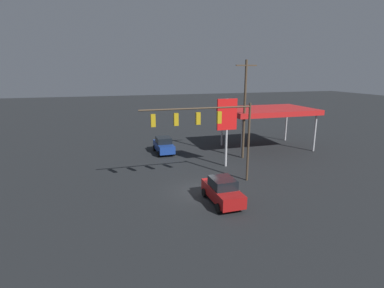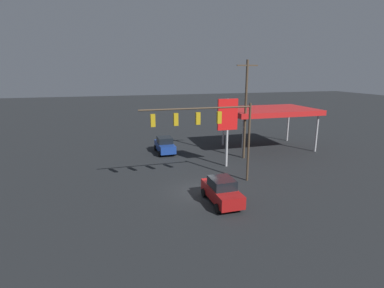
{
  "view_description": "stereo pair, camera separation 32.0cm",
  "coord_description": "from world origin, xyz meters",
  "px_view_note": "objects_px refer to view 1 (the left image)",
  "views": [
    {
      "loc": [
        7.11,
        21.85,
        9.67
      ],
      "look_at": [
        0.0,
        -2.0,
        3.54
      ],
      "focal_mm": 28.0,
      "sensor_mm": 36.0,
      "label": 1
    },
    {
      "loc": [
        6.8,
        21.94,
        9.67
      ],
      "look_at": [
        0.0,
        -2.0,
        3.54
      ],
      "focal_mm": 28.0,
      "sensor_mm": 36.0,
      "label": 2
    }
  ],
  "objects_px": {
    "utility_pole": "(245,108)",
    "sedan_far": "(164,145)",
    "sedan_waiting": "(222,191)",
    "traffic_signal_assembly": "(207,124)",
    "price_sign": "(227,118)"
  },
  "relations": [
    {
      "from": "traffic_signal_assembly",
      "to": "utility_pole",
      "type": "height_order",
      "value": "utility_pole"
    },
    {
      "from": "utility_pole",
      "to": "sedan_waiting",
      "type": "bearing_deg",
      "value": 57.05
    },
    {
      "from": "utility_pole",
      "to": "sedan_far",
      "type": "xyz_separation_m",
      "value": [
        8.18,
        -4.64,
        -4.73
      ]
    },
    {
      "from": "traffic_signal_assembly",
      "to": "price_sign",
      "type": "bearing_deg",
      "value": -129.83
    },
    {
      "from": "price_sign",
      "to": "sedan_waiting",
      "type": "height_order",
      "value": "price_sign"
    },
    {
      "from": "utility_pole",
      "to": "sedan_far",
      "type": "bearing_deg",
      "value": -29.55
    },
    {
      "from": "utility_pole",
      "to": "sedan_far",
      "type": "distance_m",
      "value": 10.52
    },
    {
      "from": "utility_pole",
      "to": "sedan_waiting",
      "type": "distance_m",
      "value": 13.25
    },
    {
      "from": "price_sign",
      "to": "traffic_signal_assembly",
      "type": "bearing_deg",
      "value": 50.17
    },
    {
      "from": "sedan_waiting",
      "to": "sedan_far",
      "type": "distance_m",
      "value": 15.09
    },
    {
      "from": "traffic_signal_assembly",
      "to": "sedan_far",
      "type": "bearing_deg",
      "value": -82.36
    },
    {
      "from": "sedan_waiting",
      "to": "utility_pole",
      "type": "bearing_deg",
      "value": 145.97
    },
    {
      "from": "traffic_signal_assembly",
      "to": "sedan_waiting",
      "type": "distance_m",
      "value": 5.8
    },
    {
      "from": "price_sign",
      "to": "sedan_waiting",
      "type": "relative_size",
      "value": 1.57
    },
    {
      "from": "sedan_waiting",
      "to": "traffic_signal_assembly",
      "type": "bearing_deg",
      "value": 177.99
    }
  ]
}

